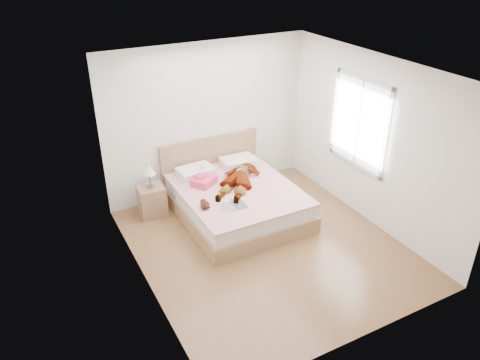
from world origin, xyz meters
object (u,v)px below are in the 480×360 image
at_px(bed, 235,198).
at_px(magazine, 234,206).
at_px(coffee_mug, 233,200).
at_px(towel, 203,180).
at_px(plush_toy, 205,204).
at_px(woman, 240,174).
at_px(nightstand, 152,199).
at_px(phone, 202,167).

distance_m(bed, magazine, 0.68).
height_order(magazine, coffee_mug, coffee_mug).
height_order(bed, towel, bed).
height_order(coffee_mug, plush_toy, plush_toy).
xyz_separation_m(coffee_mug, plush_toy, (-0.44, 0.05, 0.02)).
height_order(woman, magazine, woman).
bearing_deg(towel, plush_toy, -112.44).
distance_m(woman, nightstand, 1.47).
xyz_separation_m(woman, magazine, (-0.46, -0.68, -0.10)).
bearing_deg(phone, coffee_mug, -133.16).
bearing_deg(magazine, towel, 97.74).
bearing_deg(coffee_mug, magazine, -110.64).
bearing_deg(bed, plush_toy, -150.27).
distance_m(woman, towel, 0.60).
relative_size(woman, plush_toy, 7.10).
height_order(magazine, plush_toy, plush_toy).
bearing_deg(nightstand, coffee_mug, -47.87).
xyz_separation_m(phone, nightstand, (-0.86, 0.07, -0.39)).
relative_size(woman, bed, 0.74).
xyz_separation_m(woman, coffee_mug, (-0.42, -0.57, -0.06)).
height_order(phone, bed, bed).
height_order(bed, magazine, bed).
distance_m(bed, nightstand, 1.33).
bearing_deg(coffee_mug, phone, 94.57).
distance_m(bed, coffee_mug, 0.58).
xyz_separation_m(coffee_mug, nightstand, (-0.94, 1.04, -0.26)).
height_order(towel, magazine, towel).
height_order(bed, nightstand, bed).
xyz_separation_m(woman, phone, (-0.50, 0.40, 0.07)).
distance_m(woman, bed, 0.40).
height_order(woman, towel, woman).
bearing_deg(coffee_mug, nightstand, 132.13).
distance_m(towel, plush_toy, 0.74).
bearing_deg(towel, coffee_mug, -77.87).
height_order(towel, plush_toy, towel).
bearing_deg(plush_toy, woman, 31.23).
xyz_separation_m(bed, nightstand, (-1.19, 0.59, 0.02)).
relative_size(phone, coffee_mug, 0.80).
distance_m(magazine, coffee_mug, 0.13).
bearing_deg(phone, magazine, -135.88).
xyz_separation_m(bed, magazine, (-0.30, -0.56, 0.24)).
bearing_deg(plush_toy, phone, 68.57).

